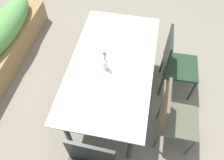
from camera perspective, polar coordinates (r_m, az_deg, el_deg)
ground_plane at (r=3.24m, az=-0.03°, el=-4.54°), size 12.00×12.00×0.00m
dining_table at (r=2.65m, az=-0.00°, el=3.34°), size 1.80×0.97×0.78m
chair_near_right at (r=3.07m, az=15.87°, el=4.55°), size 0.48×0.48×0.96m
chair_near_left at (r=2.61m, az=15.42°, el=-8.88°), size 0.45×0.45×0.94m
flower_vase at (r=2.48m, az=-1.76°, el=4.71°), size 0.07×0.07×0.28m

